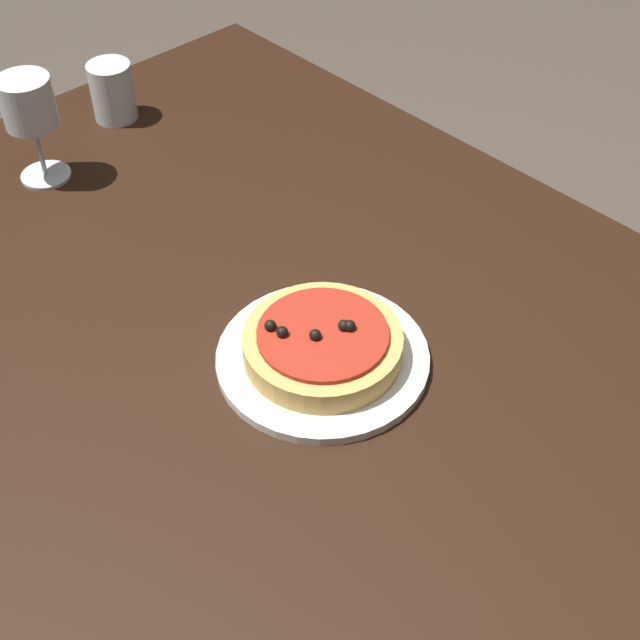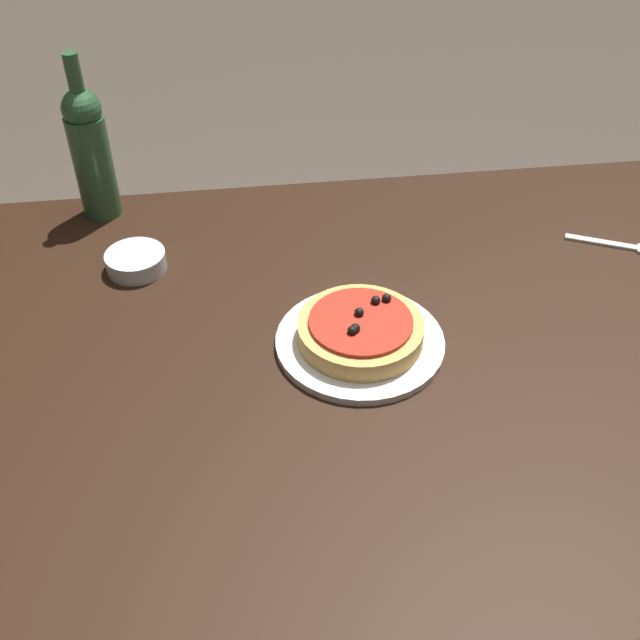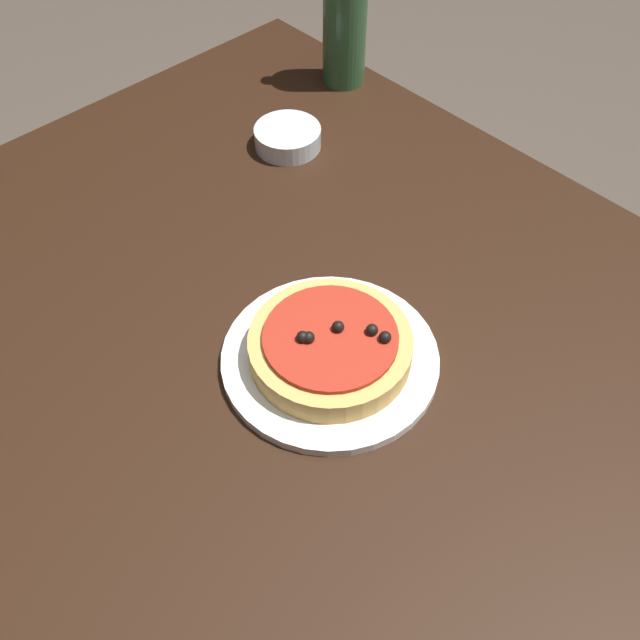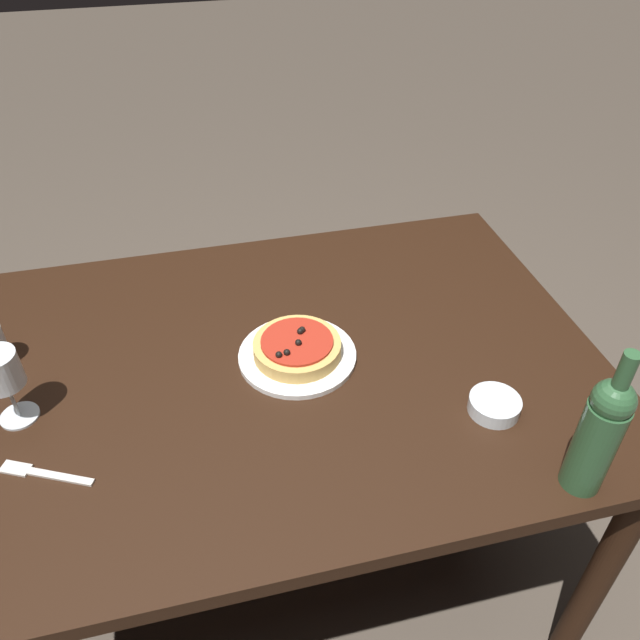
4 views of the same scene
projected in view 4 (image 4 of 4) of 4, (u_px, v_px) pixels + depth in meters
ground_plane at (286, 557)px, 1.82m from camera, size 14.00×14.00×0.00m
dining_table at (275, 391)px, 1.38m from camera, size 1.39×0.97×0.78m
dinner_plate at (297, 354)px, 1.33m from camera, size 0.25×0.25×0.01m
pizza at (297, 346)px, 1.32m from camera, size 0.19×0.19×0.05m
wine_glass at (1, 373)px, 1.13m from camera, size 0.08×0.08×0.16m
wine_bottle at (599, 433)px, 1.00m from camera, size 0.07×0.07×0.30m
side_bowl at (494, 405)px, 1.20m from camera, size 0.10×0.10×0.03m
fork at (41, 473)px, 1.10m from camera, size 0.17×0.09×0.00m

